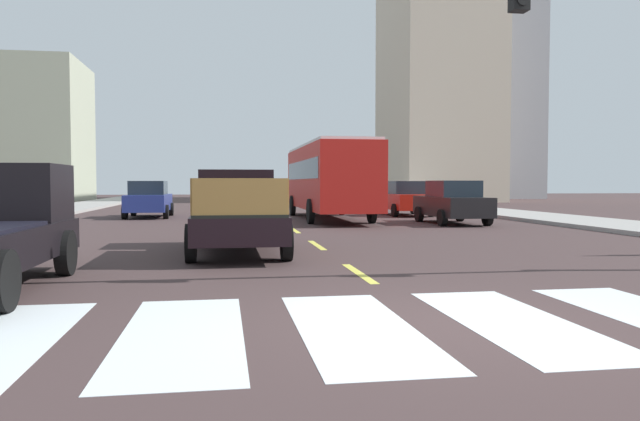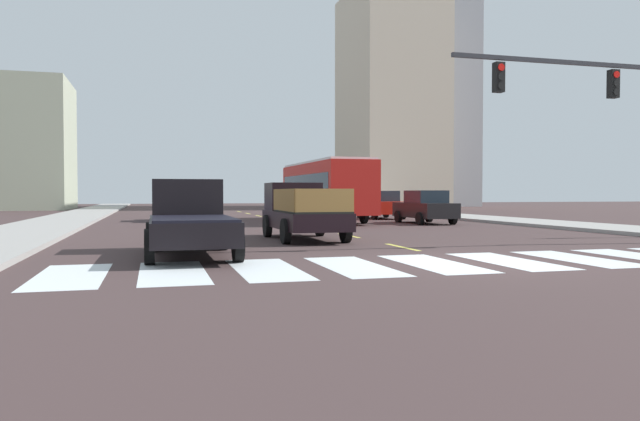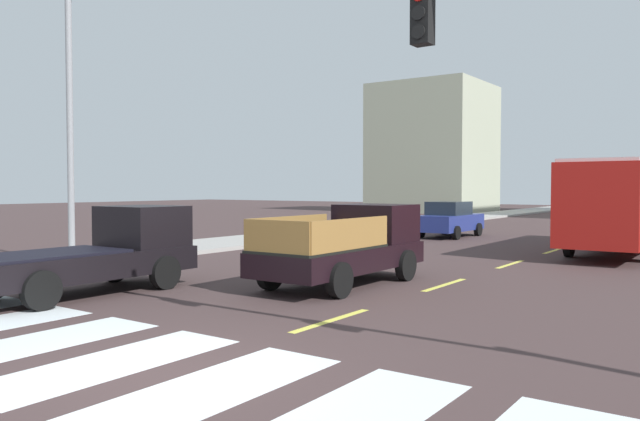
% 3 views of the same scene
% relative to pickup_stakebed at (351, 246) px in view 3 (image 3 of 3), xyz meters
% --- Properties ---
extents(ground_plane, '(160.00, 160.00, 0.00)m').
position_rel_pickup_stakebed_xyz_m(ground_plane, '(2.09, -7.95, -0.94)').
color(ground_plane, '#413130').
extents(sidewalk_left, '(3.65, 110.00, 0.15)m').
position_rel_pickup_stakebed_xyz_m(sidewalk_left, '(-9.76, 10.05, -0.86)').
color(sidewalk_left, '#9D9A95').
rests_on(sidewalk_left, ground).
extents(crosswalk_stripe_3, '(1.30, 3.76, 0.01)m').
position_rel_pickup_stakebed_xyz_m(crosswalk_stripe_3, '(-0.77, -7.95, -0.93)').
color(crosswalk_stripe_3, silver).
rests_on(crosswalk_stripe_3, ground).
extents(crosswalk_stripe_4, '(1.30, 3.76, 0.01)m').
position_rel_pickup_stakebed_xyz_m(crosswalk_stripe_4, '(1.14, -7.95, -0.93)').
color(crosswalk_stripe_4, silver).
rests_on(crosswalk_stripe_4, ground).
extents(crosswalk_stripe_5, '(1.30, 3.76, 0.01)m').
position_rel_pickup_stakebed_xyz_m(crosswalk_stripe_5, '(3.04, -7.95, -0.93)').
color(crosswalk_stripe_5, silver).
rests_on(crosswalk_stripe_5, ground).
extents(lane_dash_0, '(0.16, 2.40, 0.01)m').
position_rel_pickup_stakebed_xyz_m(lane_dash_0, '(2.09, -3.95, -0.93)').
color(lane_dash_0, '#DCD34F').
rests_on(lane_dash_0, ground).
extents(lane_dash_1, '(0.16, 2.40, 0.01)m').
position_rel_pickup_stakebed_xyz_m(lane_dash_1, '(2.09, 1.05, -0.93)').
color(lane_dash_1, '#DCD34F').
rests_on(lane_dash_1, ground).
extents(lane_dash_2, '(0.16, 2.40, 0.01)m').
position_rel_pickup_stakebed_xyz_m(lane_dash_2, '(2.09, 6.05, -0.93)').
color(lane_dash_2, '#DCD34F').
rests_on(lane_dash_2, ground).
extents(lane_dash_3, '(0.16, 2.40, 0.01)m').
position_rel_pickup_stakebed_xyz_m(lane_dash_3, '(2.09, 11.05, -0.93)').
color(lane_dash_3, '#DCD34F').
rests_on(lane_dash_3, ground).
extents(lane_dash_4, '(0.16, 2.40, 0.01)m').
position_rel_pickup_stakebed_xyz_m(lane_dash_4, '(2.09, 16.05, -0.93)').
color(lane_dash_4, '#DCD34F').
rests_on(lane_dash_4, ground).
extents(lane_dash_5, '(0.16, 2.40, 0.01)m').
position_rel_pickup_stakebed_xyz_m(lane_dash_5, '(2.09, 21.05, -0.93)').
color(lane_dash_5, '#DCD34F').
rests_on(lane_dash_5, ground).
extents(lane_dash_6, '(0.16, 2.40, 0.01)m').
position_rel_pickup_stakebed_xyz_m(lane_dash_6, '(2.09, 26.05, -0.93)').
color(lane_dash_6, '#DCD34F').
rests_on(lane_dash_6, ground).
extents(lane_dash_7, '(0.16, 2.40, 0.01)m').
position_rel_pickup_stakebed_xyz_m(lane_dash_7, '(2.09, 31.05, -0.93)').
color(lane_dash_7, '#DCD34F').
rests_on(lane_dash_7, ground).
extents(pickup_stakebed, '(2.18, 5.20, 1.96)m').
position_rel_pickup_stakebed_xyz_m(pickup_stakebed, '(0.00, 0.00, 0.00)').
color(pickup_stakebed, black).
rests_on(pickup_stakebed, ground).
extents(pickup_dark, '(2.18, 5.20, 1.96)m').
position_rel_pickup_stakebed_xyz_m(pickup_dark, '(-4.05, -4.44, -0.02)').
color(pickup_dark, black).
rests_on(pickup_dark, ground).
extents(city_bus, '(2.72, 10.80, 3.32)m').
position_rel_pickup_stakebed_xyz_m(city_bus, '(4.35, 12.20, 1.02)').
color(city_bus, red).
rests_on(city_bus, ground).
extents(sedan_near_right, '(2.02, 4.40, 1.72)m').
position_rel_pickup_stakebed_xyz_m(sedan_near_right, '(-3.79, 14.94, -0.08)').
color(sedan_near_right, navy).
rests_on(sedan_near_right, ground).
extents(streetlight_left, '(2.20, 0.28, 9.00)m').
position_rel_pickup_stakebed_xyz_m(streetlight_left, '(-9.05, -1.85, 4.03)').
color(streetlight_left, gray).
rests_on(streetlight_left, ground).
extents(block_mid_left, '(10.04, 9.87, 12.30)m').
position_rel_pickup_stakebed_xyz_m(block_mid_left, '(-17.66, 42.88, 5.21)').
color(block_mid_left, '#A9AF94').
rests_on(block_mid_left, ground).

